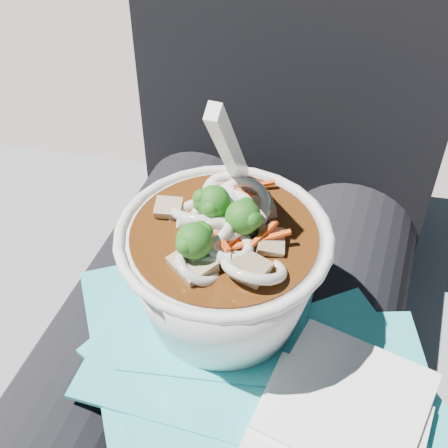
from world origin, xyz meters
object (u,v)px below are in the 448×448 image
(plastic_bag, at_px, (244,368))
(lap, at_px, (214,368))
(person_body, at_px, (243,286))
(udon_bowl, at_px, (224,263))
(stone_ledge, at_px, (250,405))

(plastic_bag, bearing_deg, lap, 133.63)
(person_body, bearing_deg, udon_bowl, -84.45)
(stone_ledge, distance_m, udon_bowl, 0.48)
(plastic_bag, bearing_deg, person_body, 107.12)
(person_body, distance_m, udon_bowl, 0.16)
(lap, height_order, udon_bowl, udon_bowl)
(lap, relative_size, person_body, 0.47)
(plastic_bag, bearing_deg, udon_bowl, 125.51)
(plastic_bag, relative_size, udon_bowl, 1.77)
(lap, distance_m, person_body, 0.09)
(lap, distance_m, udon_bowl, 0.15)
(person_body, relative_size, udon_bowl, 4.72)
(udon_bowl, bearing_deg, stone_ledge, 93.38)
(stone_ledge, distance_m, lap, 0.34)
(lap, bearing_deg, person_body, 90.00)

